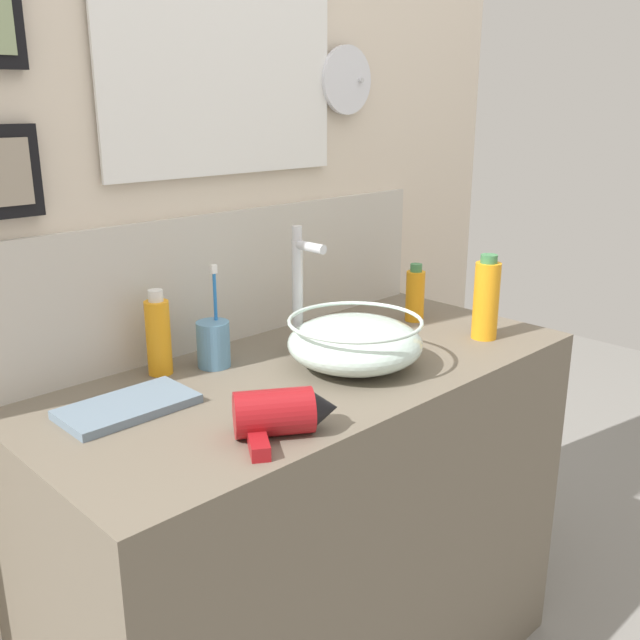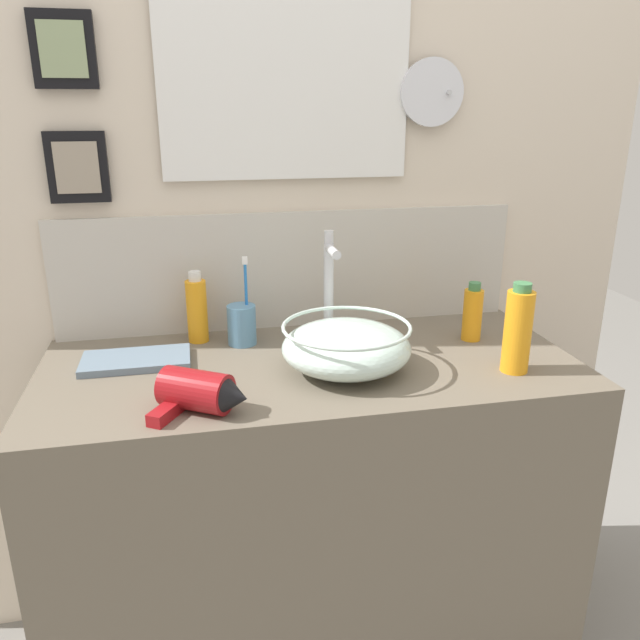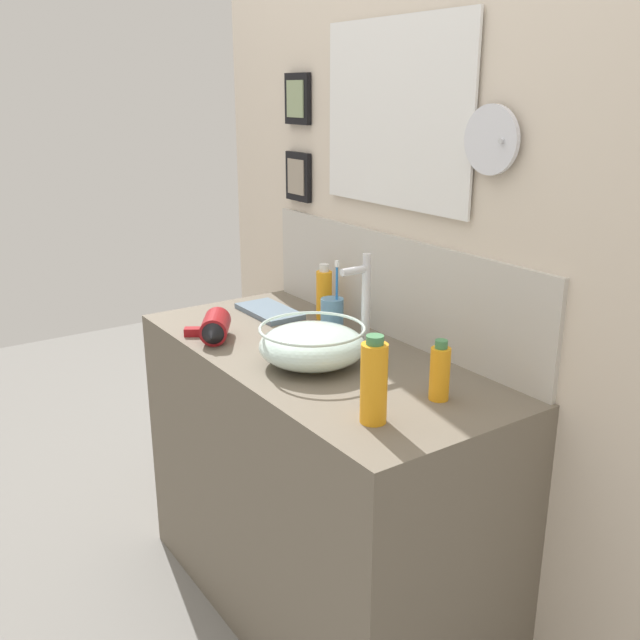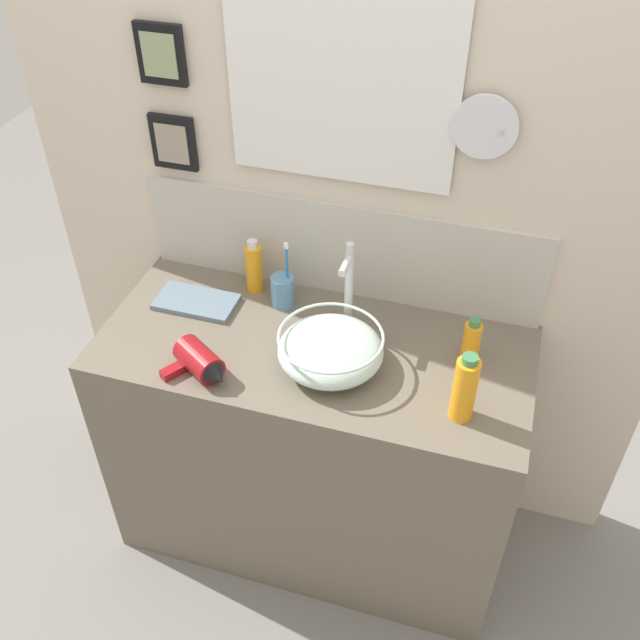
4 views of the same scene
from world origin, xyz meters
name	(u,v)px [view 3 (image 3 of 4)]	position (x,y,z in m)	size (l,w,h in m)	color
ground_plane	(316,604)	(0.00, 0.00, 0.00)	(6.00, 6.00, 0.00)	gray
vanity_counter	(316,486)	(0.00, 0.00, 0.42)	(1.19, 0.54, 0.83)	#6B6051
back_panel	(404,208)	(0.00, 0.30, 1.20)	(1.87, 0.10, 2.40)	beige
glass_bowl_sink	(312,345)	(0.07, -0.06, 0.89)	(0.28, 0.28, 0.10)	silver
faucet	(364,299)	(0.07, 0.11, 0.98)	(0.02, 0.09, 0.27)	silver
hair_drier	(214,328)	(-0.25, -0.19, 0.87)	(0.20, 0.15, 0.08)	maroon
toothbrush_cup	(332,314)	(-0.14, 0.15, 0.88)	(0.07, 0.07, 0.21)	#598CB2
shampoo_bottle	(374,382)	(0.42, -0.13, 0.92)	(0.06, 0.06, 0.20)	orange
lotion_bottle	(440,372)	(0.41, 0.07, 0.90)	(0.05, 0.05, 0.15)	orange
spray_bottle	(324,294)	(-0.24, 0.19, 0.91)	(0.05, 0.05, 0.18)	orange
hand_towel	(269,311)	(-0.38, 0.08, 0.84)	(0.24, 0.13, 0.02)	slate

